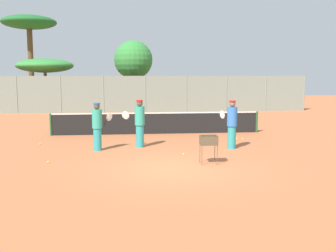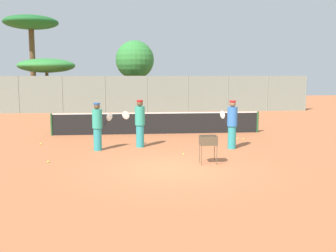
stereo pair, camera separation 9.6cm
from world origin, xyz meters
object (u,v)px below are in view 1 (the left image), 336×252
(player_white_outfit, at_px, (97,126))
(player_red_cap, at_px, (140,123))
(player_yellow_shirt, at_px, (232,124))
(tennis_net, at_px, (157,123))
(ball_cart, at_px, (209,143))

(player_white_outfit, height_order, player_red_cap, player_red_cap)
(player_red_cap, relative_size, player_yellow_shirt, 1.00)
(player_white_outfit, xyz_separation_m, player_yellow_shirt, (5.29, -0.16, 0.03))
(tennis_net, xyz_separation_m, ball_cart, (1.22, -6.68, 0.15))
(player_red_cap, relative_size, ball_cart, 2.04)
(player_white_outfit, relative_size, player_red_cap, 0.97)
(player_red_cap, xyz_separation_m, ball_cart, (2.18, -3.22, -0.29))
(tennis_net, xyz_separation_m, player_white_outfit, (-2.61, -3.99, 0.40))
(tennis_net, relative_size, player_red_cap, 5.39)
(player_white_outfit, height_order, player_yellow_shirt, player_yellow_shirt)
(player_yellow_shirt, xyz_separation_m, ball_cart, (-1.46, -2.52, -0.29))
(tennis_net, distance_m, ball_cart, 6.79)
(player_red_cap, distance_m, player_yellow_shirt, 3.70)
(ball_cart, bearing_deg, tennis_net, 100.36)
(player_white_outfit, bearing_deg, tennis_net, 21.20)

